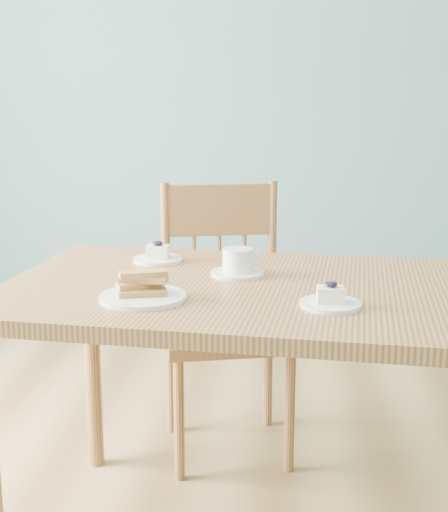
{
  "coord_description": "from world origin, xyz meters",
  "views": [
    {
      "loc": [
        0.2,
        -1.88,
        1.3
      ],
      "look_at": [
        0.04,
        0.06,
        0.87
      ],
      "focal_mm": 50.0,
      "sensor_mm": 36.0,
      "label": 1
    }
  ],
  "objects_px": {
    "cheesecake_plate_near": "(331,300)",
    "cheesecake_plate_far": "(158,256)",
    "dining_chair": "(225,317)",
    "biscotti_plate": "(143,291)",
    "dining_table": "(274,314)",
    "coffee_cup": "(238,264)"
  },
  "relations": [
    {
      "from": "cheesecake_plate_near",
      "to": "cheesecake_plate_far",
      "type": "bearing_deg",
      "value": 138.24
    },
    {
      "from": "dining_chair",
      "to": "cheesecake_plate_far",
      "type": "bearing_deg",
      "value": -130.8
    },
    {
      "from": "cheesecake_plate_near",
      "to": "biscotti_plate",
      "type": "relative_size",
      "value": 0.68
    },
    {
      "from": "cheesecake_plate_near",
      "to": "dining_table",
      "type": "bearing_deg",
      "value": 127.33
    },
    {
      "from": "cheesecake_plate_far",
      "to": "coffee_cup",
      "type": "height_order",
      "value": "coffee_cup"
    },
    {
      "from": "coffee_cup",
      "to": "biscotti_plate",
      "type": "xyz_separation_m",
      "value": [
        -0.23,
        -0.27,
        -0.01
      ]
    },
    {
      "from": "dining_table",
      "to": "cheesecake_plate_near",
      "type": "xyz_separation_m",
      "value": [
        0.14,
        -0.18,
        0.1
      ]
    },
    {
      "from": "dining_table",
      "to": "dining_chair",
      "type": "height_order",
      "value": "dining_chair"
    },
    {
      "from": "dining_table",
      "to": "cheesecake_plate_far",
      "type": "relative_size",
      "value": 10.15
    },
    {
      "from": "dining_table",
      "to": "biscotti_plate",
      "type": "xyz_separation_m",
      "value": [
        -0.33,
        -0.16,
        0.1
      ]
    },
    {
      "from": "cheesecake_plate_near",
      "to": "coffee_cup",
      "type": "relative_size",
      "value": 0.97
    },
    {
      "from": "dining_chair",
      "to": "coffee_cup",
      "type": "relative_size",
      "value": 6.37
    },
    {
      "from": "dining_chair",
      "to": "coffee_cup",
      "type": "height_order",
      "value": "dining_chair"
    },
    {
      "from": "dining_chair",
      "to": "biscotti_plate",
      "type": "relative_size",
      "value": 4.47
    },
    {
      "from": "dining_chair",
      "to": "cheesecake_plate_far",
      "type": "relative_size",
      "value": 6.41
    },
    {
      "from": "dining_table",
      "to": "coffee_cup",
      "type": "bearing_deg",
      "value": 138.66
    },
    {
      "from": "dining_table",
      "to": "cheesecake_plate_near",
      "type": "distance_m",
      "value": 0.25
    },
    {
      "from": "cheesecake_plate_near",
      "to": "dining_chair",
      "type": "bearing_deg",
      "value": 111.91
    },
    {
      "from": "dining_table",
      "to": "cheesecake_plate_near",
      "type": "height_order",
      "value": "cheesecake_plate_near"
    },
    {
      "from": "cheesecake_plate_near",
      "to": "coffee_cup",
      "type": "distance_m",
      "value": 0.39
    },
    {
      "from": "cheesecake_plate_far",
      "to": "biscotti_plate",
      "type": "distance_m",
      "value": 0.43
    },
    {
      "from": "cheesecake_plate_near",
      "to": "coffee_cup",
      "type": "height_order",
      "value": "coffee_cup"
    }
  ]
}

